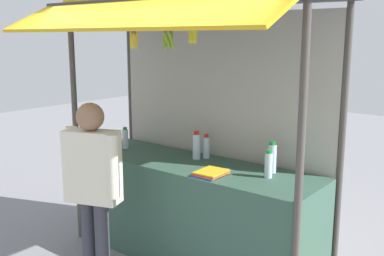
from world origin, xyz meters
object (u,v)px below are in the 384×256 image
Objects in this scene: water_bottle_front_right at (206,147)px; banana_bunch_leftmost at (134,40)px; magazine_stack_far_right at (211,173)px; banana_bunch_inner_right at (168,39)px; water_bottle_center at (196,146)px; water_bottle_left at (125,138)px; water_bottle_mid_right at (272,158)px; banana_bunch_inner_left at (193,34)px; water_bottle_mid_left at (268,165)px; magazine_stack_front_left at (111,144)px; vendor_person at (93,179)px.

banana_bunch_leftmost is at bearing -110.26° from water_bottle_front_right.
banana_bunch_inner_right is (-0.25, -0.27, 1.17)m from magazine_stack_far_right.
water_bottle_center is 1.21× the size of water_bottle_left.
water_bottle_mid_right is 0.96× the size of banana_bunch_inner_right.
banana_bunch_inner_left is (1.34, -0.50, 1.12)m from water_bottle_left.
water_bottle_mid_left is 1.76m from water_bottle_left.
water_bottle_left is 1.82m from banana_bunch_inner_left.
water_bottle_front_right reaches higher than magazine_stack_front_left.
water_bottle_left is 0.79× the size of banana_bunch_inner_right.
water_bottle_mid_left is 1.53m from vendor_person.
magazine_stack_front_left is at bearing 173.12° from magazine_stack_far_right.
banana_bunch_inner_right is at bearing -141.97° from water_bottle_mid_left.
banana_bunch_leftmost is (-1.09, -0.53, 1.07)m from water_bottle_mid_left.
magazine_stack_front_left is at bearing -166.08° from water_bottle_front_right.
banana_bunch_leftmost is (-0.66, -0.26, 1.16)m from magazine_stack_far_right.
banana_bunch_inner_right is (0.14, -0.73, 1.08)m from water_bottle_front_right.
water_bottle_center is at bearing 9.73° from magazine_stack_front_left.
banana_bunch_inner_left reaches higher than water_bottle_mid_right.
water_bottle_mid_left reaches higher than water_bottle_left.
magazine_stack_front_left is (-1.89, -0.24, -0.10)m from water_bottle_mid_right.
banana_bunch_leftmost reaches higher than vendor_person.
magazine_stack_front_left is at bearing -164.18° from water_bottle_left.
banana_bunch_inner_right is 1.00× the size of banana_bunch_leftmost.
magazine_stack_far_right is 1.24m from banana_bunch_inner_left.
water_bottle_mid_left reaches higher than magazine_stack_front_left.
water_bottle_mid_right is at bearing 3.83° from water_bottle_center.
banana_bunch_inner_right reaches higher than water_bottle_front_right.
water_bottle_mid_left is 1.31m from banana_bunch_inner_left.
magazine_stack_far_right is 1.19× the size of banana_bunch_inner_left.
water_bottle_front_right is 1.24m from vendor_person.
magazine_stack_far_right is (1.33, -0.23, -0.09)m from water_bottle_left.
water_bottle_mid_left is 0.81× the size of banana_bunch_leftmost.
banana_bunch_inner_right reaches higher than water_bottle_center.
magazine_stack_far_right is at bearing -156.00° from vendor_person.
water_bottle_left is at bearing -78.25° from vendor_person.
water_bottle_front_right is at bearing 118.68° from banana_bunch_inner_left.
banana_bunch_inner_left is 1.51m from vendor_person.
water_bottle_center is (-0.87, 0.10, 0.02)m from water_bottle_mid_left.
water_bottle_mid_right is 1.22× the size of water_bottle_left.
banana_bunch_inner_left is at bearing 0.37° from banana_bunch_inner_right.
vendor_person is at bearing -49.30° from magazine_stack_front_left.
water_bottle_mid_right reaches higher than water_bottle_mid_left.
water_bottle_mid_left is at bearing 51.50° from banana_bunch_inner_left.
water_bottle_center is 0.58m from magazine_stack_far_right.
water_bottle_mid_left is 0.88m from water_bottle_center.
banana_bunch_inner_left is (0.40, -0.73, 1.12)m from water_bottle_front_right.
water_bottle_mid_right is at bearing 6.25° from water_bottle_left.
water_bottle_center is 0.17× the size of vendor_person.
water_bottle_front_right is (-0.77, 0.04, -0.02)m from water_bottle_mid_right.
water_bottle_center is 1.15× the size of banana_bunch_inner_left.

